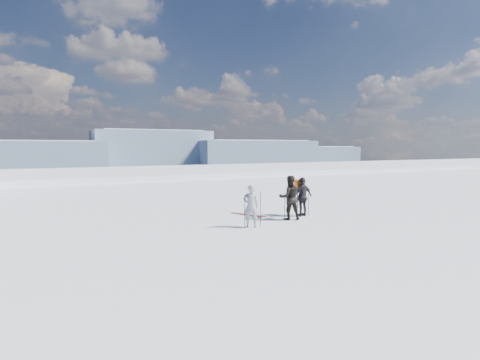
# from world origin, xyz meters

# --- Properties ---
(lake_basin) EXTENTS (820.00, 820.00, 71.62)m
(lake_basin) POSITION_xyz_m (0.00, 30.00, -6.50)
(lake_basin) COLOR white
(lake_basin) RESTS_ON ground
(far_mountain_range) EXTENTS (770.00, 110.00, 53.00)m
(far_mountain_range) POSITION_xyz_m (29.60, 454.78, -7.19)
(far_mountain_range) COLOR slate
(far_mountain_range) RESTS_ON ground
(skier_grey) EXTENTS (0.68, 0.58, 1.57)m
(skier_grey) POSITION_xyz_m (-2.04, 2.78, 0.79)
(skier_grey) COLOR #8F959C
(skier_grey) RESTS_ON ground
(skier_dark) EXTENTS (1.03, 0.91, 1.78)m
(skier_dark) POSITION_xyz_m (0.05, 3.40, 0.89)
(skier_dark) COLOR black
(skier_dark) RESTS_ON ground
(skier_pack) EXTENTS (1.01, 0.51, 1.66)m
(skier_pack) POSITION_xyz_m (0.96, 3.77, 0.83)
(skier_pack) COLOR black
(skier_pack) RESTS_ON ground
(backpack) EXTENTS (0.37, 0.24, 0.54)m
(backpack) POSITION_xyz_m (0.93, 4.01, 1.93)
(backpack) COLOR #DD5E14
(backpack) RESTS_ON skier_pack
(ski_poles) EXTENTS (3.60, 1.10, 1.34)m
(ski_poles) POSITION_xyz_m (-0.37, 3.21, 0.61)
(ski_poles) COLOR black
(ski_poles) RESTS_ON ground
(skis_loose) EXTENTS (0.99, 1.61, 0.03)m
(skis_loose) POSITION_xyz_m (-1.06, 4.95, 0.01)
(skis_loose) COLOR black
(skis_loose) RESTS_ON ground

